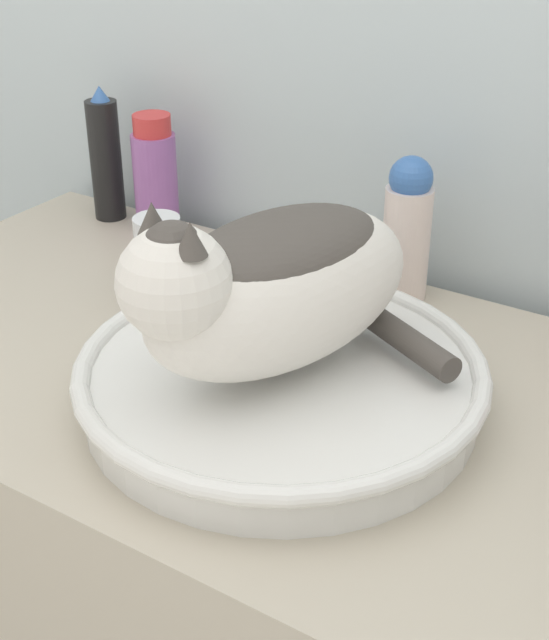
{
  "coord_description": "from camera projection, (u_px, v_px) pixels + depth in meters",
  "views": [
    {
      "loc": [
        0.46,
        -0.41,
        1.41
      ],
      "look_at": [
        0.05,
        0.23,
        0.99
      ],
      "focal_mm": 50.0,
      "sensor_mm": 36.0,
      "label": 1
    }
  ],
  "objects": [
    {
      "name": "lotion_bottle_white",
      "position": [
        407.0,
        229.0,
        1.1
      ],
      "size": [
        0.06,
        0.06,
        0.19
      ],
      "color": "silver",
      "rests_on": "vanity_counter"
    },
    {
      "name": "sink_basin",
      "position": [
        281.0,
        380.0,
        0.91
      ],
      "size": [
        0.42,
        0.42,
        0.06
      ],
      "color": "silver",
      "rests_on": "vanity_counter"
    },
    {
      "name": "cat",
      "position": [
        270.0,
        282.0,
        0.85
      ],
      "size": [
        0.29,
        0.34,
        0.19
      ],
      "rotation": [
        0.0,
        0.0,
        4.41
      ],
      "color": "silver",
      "rests_on": "sink_basin"
    },
    {
      "name": "hairspray_can_black",
      "position": [
        106.0,
        158.0,
        1.33
      ],
      "size": [
        0.05,
        0.05,
        0.2
      ],
      "color": "black",
      "rests_on": "vanity_counter"
    },
    {
      "name": "mouthwash_bottle",
      "position": [
        155.0,
        176.0,
        1.29
      ],
      "size": [
        0.06,
        0.06,
        0.17
      ],
      "color": "#93569E",
      "rests_on": "vanity_counter"
    },
    {
      "name": "faucet",
      "position": [
        161.0,
        257.0,
        1.08
      ],
      "size": [
        0.12,
        0.08,
        0.12
      ],
      "rotation": [
        0.0,
        0.0,
        -0.41
      ],
      "color": "silver",
      "rests_on": "vanity_counter"
    },
    {
      "name": "wall_back",
      "position": [
        419.0,
        23.0,
        1.09
      ],
      "size": [
        8.0,
        0.05,
        2.4
      ],
      "color": "silver",
      "rests_on": "ground_plane"
    }
  ]
}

